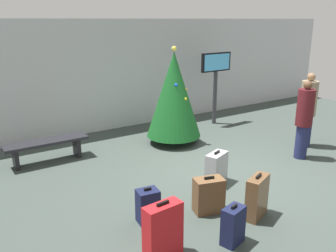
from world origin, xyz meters
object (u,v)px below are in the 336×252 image
holiday_tree (174,95)px  traveller_0 (304,118)px  flight_info_kiosk (216,73)px  suitcase_2 (209,195)px  traveller_1 (308,109)px  suitcase_4 (233,226)px  suitcase_0 (148,206)px  waiting_bench (47,146)px  suitcase_5 (257,197)px  suitcase_1 (163,232)px  suitcase_3 (216,168)px

holiday_tree → traveller_0: holiday_tree is taller
holiday_tree → flight_info_kiosk: 2.13m
traveller_0 → suitcase_2: (-3.19, -0.67, -0.62)m
traveller_1 → suitcase_4: traveller_1 is taller
traveller_1 → suitcase_0: traveller_1 is taller
suitcase_2 → waiting_bench: bearing=114.1°
suitcase_5 → suitcase_1: bearing=-178.3°
holiday_tree → traveller_1: (2.51, -1.94, -0.29)m
suitcase_4 → traveller_1: bearing=25.1°
flight_info_kiosk → suitcase_2: 5.24m
traveller_0 → waiting_bench: bearing=149.1°
traveller_0 → suitcase_5: traveller_0 is taller
traveller_1 → suitcase_2: traveller_1 is taller
traveller_0 → traveller_1: bearing=31.5°
suitcase_0 → suitcase_2: bearing=-15.5°
traveller_0 → suitcase_5: 2.99m
suitcase_5 → suitcase_4: bearing=-158.5°
holiday_tree → suitcase_4: bearing=-113.1°
suitcase_1 → traveller_0: bearing=15.9°
traveller_1 → suitcase_1: bearing=-161.7°
waiting_bench → suitcase_2: suitcase_2 is taller
traveller_0 → suitcase_4: traveller_0 is taller
suitcase_2 → traveller_1: bearing=16.0°
waiting_bench → suitcase_0: size_ratio=3.07×
waiting_bench → suitcase_4: bearing=-73.3°
waiting_bench → traveller_1: bearing=-23.6°
suitcase_4 → suitcase_5: 0.84m
traveller_1 → waiting_bench: bearing=156.4°
holiday_tree → suitcase_1: (-2.63, -3.64, -0.84)m
suitcase_0 → suitcase_1: (-0.27, -0.85, 0.12)m
suitcase_4 → waiting_bench: bearing=106.7°
suitcase_0 → suitcase_2: size_ratio=0.93×
flight_info_kiosk → suitcase_0: 5.73m
suitcase_3 → suitcase_4: bearing=-123.8°
suitcase_2 → holiday_tree: bearing=65.4°
traveller_0 → suitcase_2: traveller_0 is taller
holiday_tree → suitcase_0: bearing=-130.2°
suitcase_3 → suitcase_2: bearing=-137.2°
traveller_0 → suitcase_2: 3.32m
suitcase_1 → suitcase_3: size_ratio=1.27×
traveller_0 → suitcase_4: (-3.45, -1.51, -0.64)m
holiday_tree → waiting_bench: (-2.97, 0.46, -0.85)m
holiday_tree → traveller_0: bearing=-53.2°
suitcase_0 → suitcase_3: size_ratio=0.89×
traveller_0 → traveller_1: 0.85m
traveller_0 → holiday_tree: bearing=126.8°
suitcase_0 → suitcase_5: size_ratio=0.79×
holiday_tree → suitcase_4: 4.34m
suitcase_3 → suitcase_1: bearing=-147.0°
traveller_0 → suitcase_2: size_ratio=2.85×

